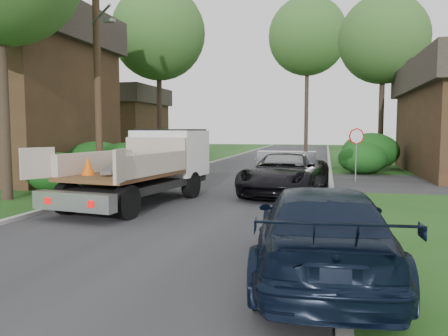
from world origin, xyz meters
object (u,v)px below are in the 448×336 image
tree_right_far (384,39)px  tree_left_far (159,34)px  stop_sign (356,143)px  black_pickup (285,173)px  house_left_near (0,92)px  navy_suv (321,232)px  flatbed_truck (153,162)px  house_left_far (115,122)px  tree_center_far (308,36)px  utility_pole (97,63)px  tree_left_back (38,25)px

tree_right_far → tree_left_far: bearing=-168.7°
stop_sign → black_pickup: bearing=-121.9°
house_left_near → navy_suv: (15.80, -11.64, -3.53)m
tree_right_far → navy_suv: (-3.70, -24.64, -7.73)m
flatbed_truck → black_pickup: size_ratio=1.20×
house_left_far → tree_center_far: 19.16m
flatbed_truck → navy_suv: flatbed_truck is taller
stop_sign → utility_pole: size_ratio=0.25×
black_pickup → navy_suv: (1.40, -9.14, -0.03)m
flatbed_truck → tree_center_far: bearing=90.4°
stop_sign → house_left_far: bearing=145.2°
tree_left_far → tree_left_back: size_ratio=1.02×
house_left_near → tree_right_far: 23.81m
tree_left_back → black_pickup: (16.40, -8.50, -8.20)m
tree_right_far → tree_center_far: 11.68m
tree_right_far → flatbed_truck: tree_right_far is taller
flatbed_truck → black_pickup: bearing=38.9°
house_left_far → black_pickup: 23.75m
tree_right_far → utility_pole: bearing=-130.8°
flatbed_truck → tree_left_back: bearing=146.1°
stop_sign → tree_left_back: 20.89m
utility_pole → tree_right_far: tree_right_far is taller
tree_left_far → tree_left_back: bearing=-148.4°
house_left_near → navy_suv: house_left_near is taller
tree_left_far → stop_sign: bearing=-32.2°
utility_pole → tree_left_far: tree_left_far is taller
tree_left_far → tree_center_far: tree_center_far is taller
tree_left_far → tree_right_far: (15.00, 3.00, -0.50)m
house_left_near → navy_suv: 19.94m
stop_sign → flatbed_truck: (-7.03, -7.01, -0.46)m
tree_left_back → tree_center_far: (16.00, 17.00, 2.00)m
tree_right_far → black_pickup: bearing=-108.2°
tree_left_back → flatbed_truck: size_ratio=1.79×
house_left_near → tree_center_far: 27.75m
tree_center_far → tree_left_far: bearing=-126.2°
house_left_near → house_left_far: size_ratio=1.29×
stop_sign → navy_suv: bearing=-95.9°
utility_pole → navy_suv: utility_pole is taller
house_left_far → tree_left_far: bearing=-39.8°
house_left_near → black_pickup: 15.03m
navy_suv → flatbed_truck: bearing=-53.9°
tree_center_far → stop_sign: bearing=-81.3°
black_pickup → navy_suv: 9.25m
stop_sign → black_pickup: stop_sign is taller
tree_left_far → black_pickup: (9.90, -12.50, -8.21)m
utility_pole → flatbed_truck: size_ratio=1.50×
tree_right_far → tree_left_back: bearing=-162.0°
house_left_near → house_left_far: bearing=95.7°
black_pickup → house_left_far: bearing=140.2°
tree_right_far → navy_suv: size_ratio=2.24×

